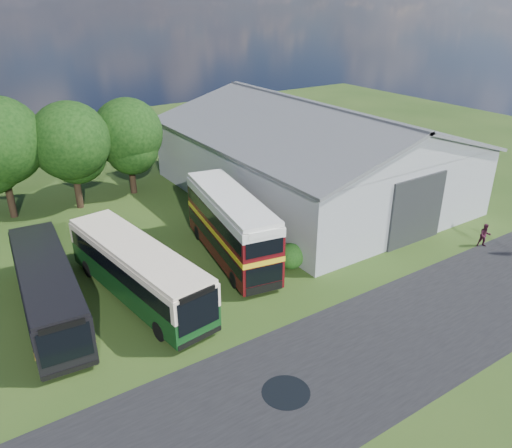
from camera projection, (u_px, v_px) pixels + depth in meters
ground at (274, 345)px, 25.34m from camera, size 120.00×120.00×0.00m
asphalt_road at (359, 356)px, 24.57m from camera, size 60.00×8.00×0.02m
puddle at (286, 393)px, 22.31m from camera, size 2.20×2.20×0.01m
storage_shed at (309, 148)px, 43.24m from camera, size 18.80×24.80×8.15m
tree_right_a at (70, 141)px, 39.48m from camera, size 6.26×6.26×8.83m
tree_right_b at (128, 133)px, 42.70m from camera, size 5.98×5.98×8.45m
shrub_front at (291, 266)px, 32.70m from camera, size 1.70×1.70×1.70m
shrub_mid at (273, 254)px, 34.21m from camera, size 1.60×1.60×1.60m
shrub_back at (257, 244)px, 35.72m from camera, size 1.80×1.80×1.80m
bus_green_single at (138, 270)px, 28.68m from camera, size 4.41×12.40×3.35m
bus_maroon_double at (231, 227)px, 32.85m from camera, size 4.49×10.94×4.57m
bus_dark_single at (48, 289)px, 27.03m from camera, size 3.66×11.75×3.19m
visitor_b at (485, 236)px, 34.96m from camera, size 1.05×1.00×1.71m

